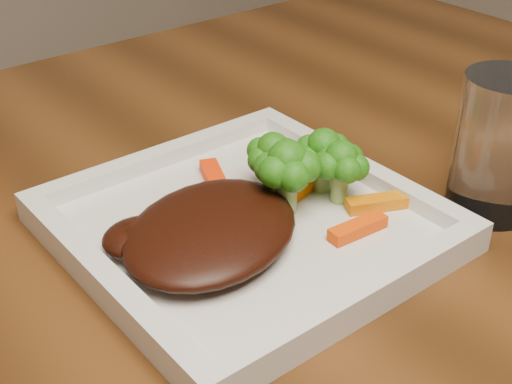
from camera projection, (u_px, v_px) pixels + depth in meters
plate at (246, 229)px, 0.57m from camera, size 0.27×0.27×0.01m
steak at (211, 230)px, 0.53m from camera, size 0.19×0.17×0.03m
broccoli_0 at (273, 155)px, 0.59m from camera, size 0.07×0.07×0.07m
broccoli_1 at (323, 156)px, 0.60m from camera, size 0.06×0.06×0.06m
broccoli_2 at (341, 170)px, 0.58m from camera, size 0.07×0.07×0.06m
broccoli_3 at (287, 178)px, 0.57m from camera, size 0.08×0.08×0.06m
carrot_0 at (358, 228)px, 0.55m from camera, size 0.05×0.02×0.01m
carrot_1 at (379, 202)px, 0.58m from camera, size 0.06×0.04×0.01m
carrot_3 at (296, 155)px, 0.65m from camera, size 0.06×0.03×0.01m
carrot_4 at (215, 179)px, 0.62m from camera, size 0.04×0.06×0.01m
carrot_6 at (297, 188)px, 0.60m from camera, size 0.07×0.03×0.01m
drinking_glass at (499, 146)px, 0.58m from camera, size 0.08×0.08×0.12m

